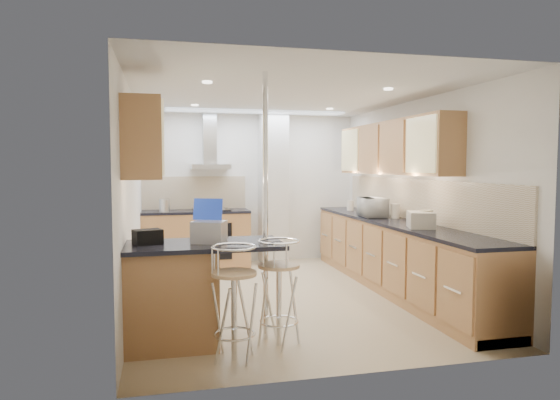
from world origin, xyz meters
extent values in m
plane|color=#CEB589|center=(0.00, 0.00, 0.00)|extent=(4.80, 4.80, 0.00)
cube|color=white|center=(0.00, 2.40, 1.25)|extent=(3.60, 0.04, 2.50)
cube|color=white|center=(0.00, -2.40, 1.25)|extent=(3.60, 0.04, 2.50)
cube|color=white|center=(-1.80, 0.00, 1.25)|extent=(0.04, 4.80, 2.50)
cube|color=white|center=(1.80, 0.00, 1.25)|extent=(0.04, 4.80, 2.50)
cube|color=silver|center=(0.00, 0.00, 2.50)|extent=(3.60, 4.80, 0.02)
cube|color=#B68549|center=(1.63, 0.40, 1.88)|extent=(0.34, 3.00, 0.72)
cube|color=#B68549|center=(-1.63, -1.35, 1.88)|extent=(0.34, 0.62, 0.72)
cube|color=beige|center=(1.79, 0.00, 1.18)|extent=(0.03, 4.40, 0.56)
cube|color=beige|center=(-0.95, 2.38, 1.18)|extent=(1.70, 0.03, 0.56)
cube|color=silver|center=(0.35, 2.20, 1.25)|extent=(0.45, 0.40, 2.50)
cube|color=silver|center=(-0.70, 2.15, 1.62)|extent=(0.62, 0.48, 0.08)
cube|color=silver|center=(-0.70, 2.29, 2.06)|extent=(0.22, 0.20, 0.88)
cylinder|color=white|center=(-0.53, -1.45, 1.25)|extent=(0.05, 0.05, 2.50)
cube|color=black|center=(-0.70, 1.79, 0.45)|extent=(0.58, 0.02, 0.58)
cube|color=black|center=(-0.70, 2.10, 0.93)|extent=(0.58, 0.50, 0.02)
cube|color=tan|center=(0.00, 1.80, 2.48)|extent=(2.80, 0.35, 0.02)
cube|color=#B68549|center=(1.50, 0.00, 0.44)|extent=(0.60, 4.40, 0.88)
cube|color=black|center=(1.50, 0.00, 0.90)|extent=(0.63, 4.40, 0.04)
cube|color=#B68549|center=(-0.95, 2.10, 0.44)|extent=(1.70, 0.60, 0.88)
cube|color=black|center=(-0.95, 2.10, 0.90)|extent=(1.70, 0.63, 0.04)
cube|color=#B68549|center=(-1.12, -1.45, 0.45)|extent=(1.35, 0.62, 0.90)
cube|color=black|center=(-1.12, -1.45, 0.92)|extent=(1.47, 0.72, 0.04)
imported|color=white|center=(1.41, 0.50, 1.06)|extent=(0.38, 0.52, 0.27)
cube|color=#A5A7AC|center=(-1.06, -1.46, 1.04)|extent=(0.35, 0.31, 0.20)
cube|color=black|center=(-1.60, -1.40, 1.01)|extent=(0.28, 0.24, 0.13)
cylinder|color=beige|center=(1.64, 0.27, 1.02)|extent=(0.14, 0.14, 0.20)
cylinder|color=beige|center=(1.47, 1.52, 1.00)|extent=(0.13, 0.13, 0.16)
cylinder|color=beige|center=(1.53, -0.75, 1.02)|extent=(0.14, 0.14, 0.20)
cylinder|color=white|center=(1.68, -0.44, 0.98)|extent=(0.13, 0.13, 0.12)
cube|color=beige|center=(1.45, -0.77, 1.01)|extent=(0.38, 0.43, 0.19)
cylinder|color=silver|center=(-1.44, 1.94, 1.02)|extent=(0.16, 0.16, 0.20)
camera|label=1|loc=(-1.46, -5.98, 1.65)|focal=32.00mm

